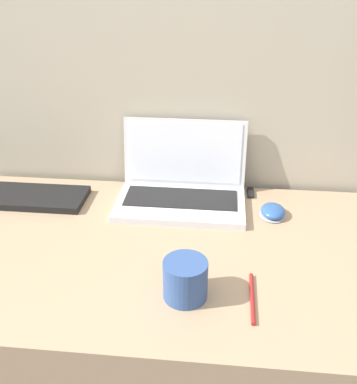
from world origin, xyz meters
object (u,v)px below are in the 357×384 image
computer_mouse (273,212)px  usb_stick (251,193)px  external_keyboard (17,196)px  pen (252,298)px  drink_cup (185,279)px  laptop (182,185)px

computer_mouse → usb_stick: (-0.06, 0.12, -0.01)m
external_keyboard → pen: bearing=-28.5°
drink_cup → pen: size_ratio=0.61×
laptop → computer_mouse: size_ratio=4.22×
usb_stick → pen: pen is taller
usb_stick → pen: bearing=-91.8°
pen → laptop: bearing=114.5°
external_keyboard → usb_stick: size_ratio=6.91×
drink_cup → pen: bearing=1.1°
drink_cup → computer_mouse: size_ratio=1.09×
laptop → drink_cup: (0.05, -0.42, -0.00)m
computer_mouse → external_keyboard: bearing=178.7°
usb_stick → drink_cup: bearing=-108.2°
computer_mouse → pen: (-0.07, -0.35, -0.01)m
laptop → pen: 0.46m
external_keyboard → usb_stick: bearing=8.6°
drink_cup → pen: drink_cup is taller
usb_stick → computer_mouse: bearing=-65.3°
external_keyboard → usb_stick: 0.70m
drink_cup → usb_stick: bearing=71.8°
computer_mouse → usb_stick: computer_mouse is taller
usb_stick → pen: 0.48m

